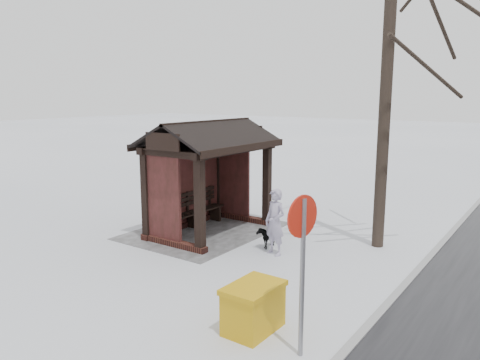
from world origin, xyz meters
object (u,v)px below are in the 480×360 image
object	(u,v)px
road_sign	(302,242)
bus_shelter	(205,154)
grit_bin	(253,307)
dog	(267,236)
pedestrian	(275,222)

from	to	relation	value
road_sign	bus_shelter	bearing A→B (deg)	-116.78
bus_shelter	grit_bin	bearing A→B (deg)	47.06
dog	bus_shelter	bearing A→B (deg)	169.77
pedestrian	dog	bearing A→B (deg)	155.45
pedestrian	dog	size ratio (longest dim) A/B	2.43
bus_shelter	pedestrian	bearing A→B (deg)	78.28
bus_shelter	dog	world-z (taller)	bus_shelter
pedestrian	road_sign	world-z (taller)	road_sign
bus_shelter	road_sign	xyz separation A→B (m)	(4.10, 5.13, -0.44)
dog	grit_bin	bearing A→B (deg)	-66.66
grit_bin	road_sign	distance (m)	1.66
grit_bin	bus_shelter	bearing A→B (deg)	-132.21
pedestrian	bus_shelter	bearing A→B (deg)	-177.22
bus_shelter	road_sign	world-z (taller)	bus_shelter
pedestrian	grit_bin	world-z (taller)	pedestrian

